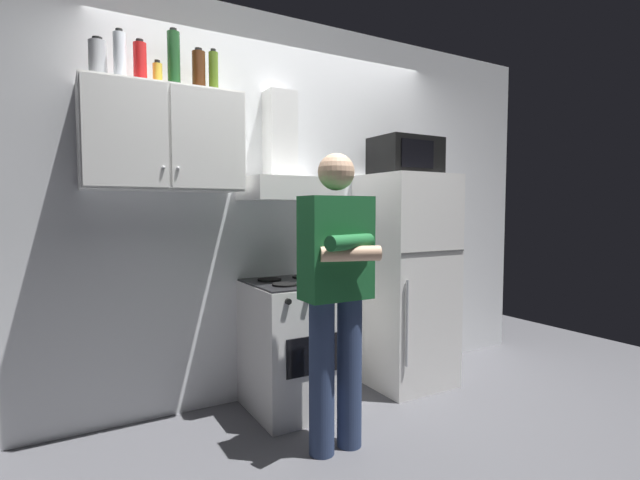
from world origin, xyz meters
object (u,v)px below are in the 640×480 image
Objects in this scene: stove_oven at (295,345)px; range_hood at (286,171)px; bottle_olive_oil at (214,72)px; bottle_soda_red at (140,63)px; microwave at (405,157)px; bottle_vodka_clear at (120,57)px; bottle_wine_green at (174,60)px; upper_cabinet at (163,140)px; person_standing at (337,290)px; bottle_rum_dark at (199,72)px; bottle_spice_jar at (158,75)px; bottle_canister_steel at (98,61)px; refrigerator at (405,280)px; cooking_pot at (321,271)px.

range_hood is (0.00, 0.13, 1.16)m from stove_oven.
bottle_olive_oil reaches higher than bottle_soda_red.
bottle_olive_oil is (-1.45, 0.08, 0.44)m from microwave.
bottle_wine_green is at bearing 5.98° from bottle_vodka_clear.
microwave is at bearing -3.00° from bottle_soda_red.
upper_cabinet is 1.75m from microwave.
stove_oven is 1.17m from range_hood.
person_standing is at bearing -148.00° from microwave.
bottle_olive_oil reaches higher than bottle_rum_dark.
range_hood is 0.82m from bottle_rum_dark.
bottle_spice_jar is (-0.32, 0.03, -0.05)m from bottle_olive_oil.
bottle_vodka_clear reaches higher than stove_oven.
bottle_canister_steel is 1.53× the size of bottle_spice_jar.
stove_oven is at bearing -11.59° from bottle_rum_dark.
bottle_soda_red is (-0.34, -0.00, -0.00)m from bottle_rum_dark.
refrigerator is 5.41× the size of cooking_pot.
stove_oven is 3.31× the size of bottle_olive_oil.
person_standing is 5.78× the size of bottle_vodka_clear.
cooking_pot is at bearing -171.68° from refrigerator.
bottle_vodka_clear is (-0.23, -0.03, 0.44)m from upper_cabinet.
bottle_canister_steel is (-0.11, 0.06, -0.02)m from bottle_vodka_clear.
upper_cabinet is at bearing -6.35° from bottle_canister_steel.
stove_oven is 2.96× the size of cooking_pot.
bottle_wine_green is 0.41m from bottle_canister_steel.
bottle_soda_red is (-0.92, -0.01, 0.57)m from range_hood.
bottle_wine_green is at bearing 5.12° from upper_cabinet.
bottle_soda_red is at bearing -179.41° from range_hood.
refrigerator is 2.06m from bottle_rum_dark.
bottle_vodka_clear is at bearing -177.44° from bottle_rum_dark.
bottle_canister_steel is at bearing 149.41° from bottle_vodka_clear.
bottle_vodka_clear is at bearing -30.59° from bottle_canister_steel.
bottle_vodka_clear is 1.13× the size of bottle_soda_red.
person_standing is 6.86× the size of bottle_canister_steel.
bottle_vodka_clear is at bearing 179.88° from bottle_olive_oil.
microwave is 1.45m from person_standing.
bottle_wine_green reaches higher than range_hood.
cooking_pot reaches higher than stove_oven.
bottle_soda_red is at bearing 176.44° from refrigerator.
microwave is at bearing -3.48° from upper_cabinet.
bottle_spice_jar is at bearing 9.14° from bottle_vodka_clear.
stove_oven is 1.62m from microwave.
bottle_canister_steel is (-2.09, 0.14, 0.42)m from microwave.
bottle_olive_oil is at bearing 122.61° from person_standing.
bottle_olive_oil is at bearing 176.84° from microwave.
cooking_pot is (-0.82, -0.12, 0.14)m from refrigerator.
upper_cabinet is 0.55× the size of person_standing.
bottle_canister_steel reaches higher than microwave.
stove_oven is 1.17× the size of range_hood.
bottle_soda_red reaches higher than person_standing.
bottle_canister_steel is (-1.09, 0.77, 1.26)m from person_standing.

